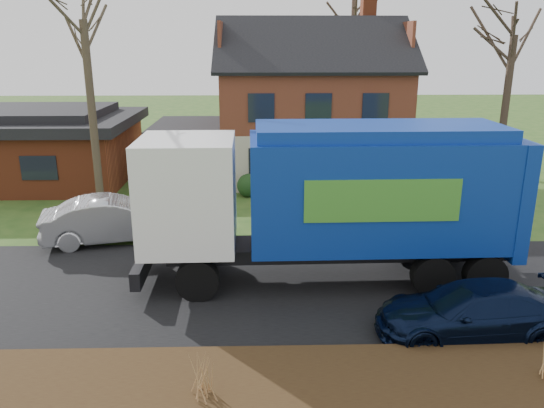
{
  "coord_description": "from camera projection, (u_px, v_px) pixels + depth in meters",
  "views": [
    {
      "loc": [
        -0.74,
        -13.99,
        6.79
      ],
      "look_at": [
        -0.31,
        2.5,
        1.79
      ],
      "focal_mm": 35.0,
      "sensor_mm": 36.0,
      "label": 1
    }
  ],
  "objects": [
    {
      "name": "ground",
      "position": [
        285.0,
        288.0,
        15.37
      ],
      "size": [
        120.0,
        120.0,
        0.0
      ],
      "primitive_type": "plane",
      "color": "#284C19",
      "rests_on": "ground"
    },
    {
      "name": "road",
      "position": [
        285.0,
        287.0,
        15.37
      ],
      "size": [
        80.0,
        7.0,
        0.02
      ],
      "primitive_type": "cube",
      "color": "black",
      "rests_on": "ground"
    },
    {
      "name": "mulch_verge",
      "position": [
        299.0,
        401.0,
        10.26
      ],
      "size": [
        80.0,
        3.5,
        0.3
      ],
      "primitive_type": "cube",
      "color": "black",
      "rests_on": "ground"
    },
    {
      "name": "main_house",
      "position": [
        301.0,
        99.0,
        27.55
      ],
      "size": [
        12.95,
        8.95,
        9.26
      ],
      "color": "#C0B39B",
      "rests_on": "ground"
    },
    {
      "name": "ranch_house",
      "position": [
        38.0,
        146.0,
        26.98
      ],
      "size": [
        9.8,
        8.2,
        3.7
      ],
      "color": "brown",
      "rests_on": "ground"
    },
    {
      "name": "garbage_truck",
      "position": [
        337.0,
        193.0,
        15.2
      ],
      "size": [
        10.87,
        3.07,
        4.64
      ],
      "rotation": [
        0.0,
        0.0,
        0.02
      ],
      "color": "black",
      "rests_on": "ground"
    },
    {
      "name": "silver_sedan",
      "position": [
        113.0,
        219.0,
        18.82
      ],
      "size": [
        5.15,
        2.86,
        1.61
      ],
      "primitive_type": "imported",
      "rotation": [
        0.0,
        0.0,
        1.82
      ],
      "color": "#ABADB2",
      "rests_on": "ground"
    },
    {
      "name": "navy_wagon",
      "position": [
        472.0,
        311.0,
        12.65
      ],
      "size": [
        4.64,
        2.02,
        1.33
      ],
      "primitive_type": "imported",
      "rotation": [
        0.0,
        0.0,
        -1.54
      ],
      "color": "black",
      "rests_on": "ground"
    },
    {
      "name": "tree_front_east",
      "position": [
        518.0,
        6.0,
        22.27
      ],
      "size": [
        3.68,
        3.68,
        10.22
      ],
      "color": "#3A2C22",
      "rests_on": "ground"
    },
    {
      "name": "grass_clump_mid",
      "position": [
        203.0,
        374.0,
        10.0
      ],
      "size": [
        0.37,
        0.3,
        1.02
      ],
      "color": "#9E7346",
      "rests_on": "mulch_verge"
    }
  ]
}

